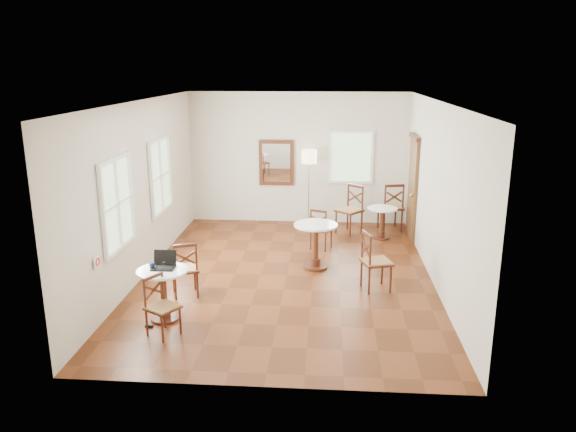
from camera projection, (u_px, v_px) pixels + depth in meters
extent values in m
plane|color=#5A270F|center=(287.00, 275.00, 9.71)|extent=(7.00, 7.00, 0.00)
cube|color=beige|center=(298.00, 158.00, 12.68)|extent=(5.00, 0.02, 3.00)
cube|color=beige|center=(262.00, 264.00, 5.94)|extent=(5.00, 0.02, 3.00)
cube|color=beige|center=(142.00, 190.00, 9.49)|extent=(0.02, 7.00, 3.00)
cube|color=beige|center=(437.00, 195.00, 9.13)|extent=(0.02, 7.00, 3.00)
cube|color=white|center=(287.00, 101.00, 8.91)|extent=(5.00, 7.00, 0.02)
cube|color=brown|center=(412.00, 190.00, 11.56)|extent=(0.06, 0.90, 2.10)
cube|color=#471E11|center=(415.00, 137.00, 11.28)|extent=(0.08, 1.02, 0.08)
sphere|color=#BF8C3F|center=(411.00, 195.00, 11.27)|extent=(0.07, 0.07, 0.07)
cube|color=#4F2515|center=(276.00, 163.00, 12.70)|extent=(0.80, 0.05, 1.05)
cube|color=white|center=(276.00, 163.00, 12.67)|extent=(0.64, 0.02, 0.88)
cube|color=white|center=(97.00, 262.00, 7.61)|extent=(0.02, 0.16, 0.16)
torus|color=red|center=(98.00, 262.00, 7.61)|extent=(0.02, 0.12, 0.12)
cube|color=white|center=(117.00, 204.00, 8.32)|extent=(0.06, 1.22, 1.42)
cube|color=white|center=(160.00, 176.00, 10.43)|extent=(0.06, 1.22, 1.42)
cube|color=white|center=(351.00, 157.00, 12.55)|extent=(1.02, 0.06, 1.22)
cylinder|color=#471E11|center=(165.00, 318.00, 8.02)|extent=(0.41, 0.41, 0.04)
cylinder|color=#471E11|center=(165.00, 313.00, 8.00)|extent=(0.17, 0.17, 0.12)
cylinder|color=#4F2515|center=(164.00, 293.00, 7.91)|extent=(0.09, 0.09, 0.62)
cylinder|color=#471E11|center=(163.00, 274.00, 7.84)|extent=(0.14, 0.14, 0.06)
cylinder|color=white|center=(162.00, 271.00, 7.83)|extent=(0.72, 0.72, 0.03)
cylinder|color=#471E11|center=(315.00, 267.00, 10.06)|extent=(0.45, 0.45, 0.04)
cylinder|color=#471E11|center=(315.00, 262.00, 10.04)|extent=(0.18, 0.18, 0.13)
cylinder|color=#4F2515|center=(315.00, 244.00, 9.95)|extent=(0.10, 0.10, 0.67)
cylinder|color=#471E11|center=(316.00, 228.00, 9.87)|extent=(0.16, 0.16, 0.07)
cylinder|color=white|center=(316.00, 225.00, 9.86)|extent=(0.78, 0.78, 0.03)
cylinder|color=#471E11|center=(381.00, 237.00, 11.79)|extent=(0.36, 0.36, 0.04)
cylinder|color=#471E11|center=(381.00, 234.00, 11.77)|extent=(0.14, 0.14, 0.11)
cylinder|color=#4F2515|center=(382.00, 222.00, 11.70)|extent=(0.08, 0.08, 0.54)
cylinder|color=#471E11|center=(382.00, 210.00, 11.63)|extent=(0.13, 0.13, 0.05)
cylinder|color=white|center=(382.00, 209.00, 11.62)|extent=(0.63, 0.63, 0.03)
cylinder|color=#471E11|center=(195.00, 277.00, 9.04)|extent=(0.03, 0.03, 0.43)
cylinder|color=#471E11|center=(198.00, 285.00, 8.72)|extent=(0.03, 0.03, 0.43)
cylinder|color=#471E11|center=(174.00, 279.00, 8.95)|extent=(0.03, 0.03, 0.43)
cylinder|color=#471E11|center=(176.00, 287.00, 8.63)|extent=(0.03, 0.03, 0.43)
cube|color=#471E11|center=(185.00, 269.00, 8.78)|extent=(0.54, 0.54, 0.03)
cube|color=#9B6B3E|center=(185.00, 268.00, 8.77)|extent=(0.51, 0.51, 0.04)
cylinder|color=#471E11|center=(196.00, 258.00, 8.60)|extent=(0.03, 0.03, 0.48)
cylinder|color=#471E11|center=(174.00, 260.00, 8.51)|extent=(0.03, 0.03, 0.48)
cube|color=#471E11|center=(184.00, 246.00, 8.50)|extent=(0.35, 0.16, 0.05)
cube|color=#4F2515|center=(185.00, 258.00, 8.56)|extent=(0.30, 0.13, 0.21)
cube|color=#4F2515|center=(185.00, 258.00, 8.56)|extent=(0.30, 0.13, 0.21)
cylinder|color=#471E11|center=(162.00, 329.00, 7.30)|extent=(0.03, 0.03, 0.39)
cylinder|color=#471E11|center=(147.00, 323.00, 7.48)|extent=(0.03, 0.03, 0.39)
cylinder|color=#471E11|center=(180.00, 321.00, 7.54)|extent=(0.03, 0.03, 0.39)
cylinder|color=#471E11|center=(165.00, 315.00, 7.73)|extent=(0.03, 0.03, 0.39)
cube|color=#471E11|center=(163.00, 308.00, 7.46)|extent=(0.53, 0.53, 0.03)
cube|color=#9B6B3E|center=(163.00, 307.00, 7.46)|extent=(0.51, 0.51, 0.04)
cylinder|color=#471E11|center=(145.00, 294.00, 7.37)|extent=(0.03, 0.03, 0.44)
cylinder|color=#471E11|center=(163.00, 287.00, 7.62)|extent=(0.03, 0.03, 0.44)
cube|color=#471E11|center=(153.00, 277.00, 7.44)|extent=(0.20, 0.30, 0.04)
cube|color=#4F2515|center=(154.00, 290.00, 7.49)|extent=(0.17, 0.25, 0.19)
cube|color=#4F2515|center=(154.00, 290.00, 7.49)|extent=(0.17, 0.25, 0.19)
cylinder|color=#471E11|center=(331.00, 238.00, 11.15)|extent=(0.03, 0.03, 0.39)
cylinder|color=#471E11|center=(325.00, 242.00, 10.88)|extent=(0.03, 0.03, 0.39)
cylinder|color=#471E11|center=(317.00, 236.00, 11.28)|extent=(0.03, 0.03, 0.39)
cylinder|color=#471E11|center=(311.00, 240.00, 11.01)|extent=(0.03, 0.03, 0.39)
cube|color=#471E11|center=(321.00, 229.00, 11.03)|extent=(0.50, 0.50, 0.03)
cube|color=#9B6B3E|center=(321.00, 229.00, 11.02)|extent=(0.48, 0.48, 0.04)
cylinder|color=#471E11|center=(326.00, 222.00, 10.77)|extent=(0.03, 0.03, 0.44)
cylinder|color=#471E11|center=(311.00, 220.00, 10.90)|extent=(0.03, 0.03, 0.44)
cube|color=#471E11|center=(318.00, 211.00, 10.78)|extent=(0.32, 0.15, 0.04)
cube|color=#4F2515|center=(318.00, 221.00, 10.83)|extent=(0.27, 0.12, 0.19)
cube|color=#4F2515|center=(318.00, 221.00, 10.83)|extent=(0.27, 0.12, 0.19)
cylinder|color=#471E11|center=(391.00, 279.00, 8.92)|extent=(0.04, 0.04, 0.46)
cylinder|color=#471E11|center=(369.00, 281.00, 8.84)|extent=(0.04, 0.04, 0.46)
cylinder|color=#471E11|center=(382.00, 271.00, 9.27)|extent=(0.04, 0.04, 0.46)
cylinder|color=#471E11|center=(361.00, 273.00, 9.19)|extent=(0.04, 0.04, 0.46)
cube|color=#471E11|center=(376.00, 262.00, 8.99)|extent=(0.56, 0.56, 0.03)
cube|color=#9B6B3E|center=(376.00, 261.00, 8.99)|extent=(0.53, 0.53, 0.04)
cylinder|color=#471E11|center=(370.00, 252.00, 8.71)|extent=(0.04, 0.04, 0.51)
cylinder|color=#471E11|center=(362.00, 245.00, 9.06)|extent=(0.04, 0.04, 0.51)
cube|color=#471E11|center=(367.00, 235.00, 8.83)|extent=(0.14, 0.38, 0.05)
cube|color=#4F2515|center=(366.00, 248.00, 8.89)|extent=(0.12, 0.32, 0.23)
cube|color=#4F2515|center=(366.00, 248.00, 8.89)|extent=(0.12, 0.32, 0.23)
cylinder|color=#471E11|center=(395.00, 216.00, 12.55)|extent=(0.04, 0.04, 0.51)
cylinder|color=#471E11|center=(402.00, 221.00, 12.17)|extent=(0.04, 0.04, 0.51)
cylinder|color=#471E11|center=(378.00, 217.00, 12.49)|extent=(0.04, 0.04, 0.51)
cylinder|color=#471E11|center=(384.00, 222.00, 12.10)|extent=(0.04, 0.04, 0.51)
cube|color=#471E11|center=(390.00, 208.00, 12.26)|extent=(0.60, 0.60, 0.03)
cube|color=#9B6B3E|center=(390.00, 207.00, 12.26)|extent=(0.57, 0.57, 0.05)
cylinder|color=#471E11|center=(403.00, 197.00, 12.02)|extent=(0.04, 0.04, 0.57)
cylinder|color=#471E11|center=(385.00, 198.00, 11.96)|extent=(0.04, 0.04, 0.57)
cube|color=#471E11|center=(395.00, 186.00, 11.92)|extent=(0.43, 0.14, 0.06)
cube|color=#4F2515|center=(394.00, 197.00, 11.99)|extent=(0.36, 0.11, 0.25)
cube|color=#4F2515|center=(394.00, 197.00, 11.99)|extent=(0.36, 0.11, 0.25)
cylinder|color=#471E11|center=(336.00, 222.00, 12.11)|extent=(0.04, 0.04, 0.50)
cylinder|color=#471E11|center=(348.00, 219.00, 12.38)|extent=(0.04, 0.04, 0.50)
cylinder|color=#471E11|center=(350.00, 226.00, 11.84)|extent=(0.04, 0.04, 0.50)
cylinder|color=#471E11|center=(362.00, 222.00, 12.11)|extent=(0.04, 0.04, 0.50)
cube|color=#471E11|center=(349.00, 211.00, 12.04)|extent=(0.68, 0.68, 0.03)
cube|color=#9B6B3E|center=(349.00, 210.00, 12.04)|extent=(0.65, 0.65, 0.04)
cylinder|color=#471E11|center=(348.00, 196.00, 12.24)|extent=(0.04, 0.04, 0.55)
cylinder|color=#471E11|center=(362.00, 199.00, 11.97)|extent=(0.04, 0.04, 0.55)
cube|color=#471E11|center=(356.00, 186.00, 12.04)|extent=(0.34, 0.30, 0.06)
cube|color=#4F2515|center=(355.00, 197.00, 12.10)|extent=(0.29, 0.25, 0.24)
cube|color=#4F2515|center=(355.00, 197.00, 12.10)|extent=(0.29, 0.25, 0.24)
cylinder|color=#BF8C3F|center=(308.00, 225.00, 12.71)|extent=(0.28, 0.28, 0.03)
cylinder|color=#BF8C3F|center=(309.00, 192.00, 12.51)|extent=(0.02, 0.02, 1.60)
cylinder|color=beige|center=(309.00, 156.00, 12.29)|extent=(0.34, 0.34, 0.30)
cube|color=black|center=(163.00, 268.00, 7.87)|extent=(0.33, 0.24, 0.02)
cube|color=black|center=(163.00, 267.00, 7.86)|extent=(0.27, 0.14, 0.00)
cube|color=black|center=(165.00, 258.00, 7.95)|extent=(0.33, 0.08, 0.22)
cube|color=silver|center=(165.00, 258.00, 7.95)|extent=(0.29, 0.06, 0.18)
ellipsoid|color=black|center=(164.00, 264.00, 7.99)|extent=(0.11, 0.08, 0.04)
cylinder|color=#0F1635|center=(152.00, 266.00, 7.86)|extent=(0.07, 0.07, 0.09)
torus|color=#0F1635|center=(155.00, 266.00, 7.86)|extent=(0.06, 0.01, 0.06)
cylinder|color=white|center=(164.00, 265.00, 7.88)|extent=(0.05, 0.05, 0.09)
cube|color=black|center=(149.00, 326.00, 7.78)|extent=(0.10, 0.06, 0.04)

